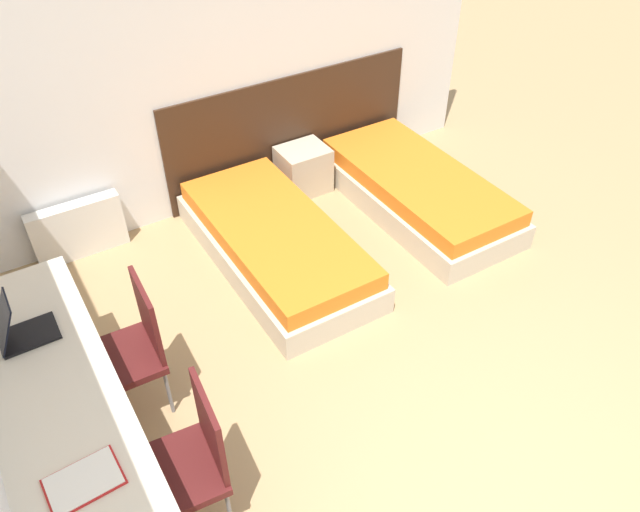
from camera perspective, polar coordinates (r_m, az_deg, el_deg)
The scene contains 11 objects.
wall_back at distance 5.24m, azimuth -10.50°, elevation 17.39°, with size 5.31×0.05×2.70m.
headboard_panel at distance 5.84m, azimuth -2.69°, elevation 11.42°, with size 2.45×0.03×1.04m.
bed_near_window at distance 5.01m, azimuth -4.03°, elevation 1.15°, with size 0.91×1.95×0.37m.
bed_near_door at distance 5.67m, azimuth 8.90°, elevation 5.92°, with size 0.91×1.95×0.37m.
nightstand at distance 5.83m, azimuth -1.53°, elevation 7.93°, with size 0.44×0.37×0.43m.
radiator at distance 5.40m, azimuth -21.22°, elevation 2.27°, with size 0.73×0.12×0.48m.
desk at distance 3.55m, azimuth -22.25°, elevation -13.87°, with size 0.62×2.28×0.77m.
chair_near_laptop at distance 3.95m, azimuth -16.92°, elevation -7.89°, with size 0.47×0.47×0.92m.
chair_near_notebook at distance 3.39m, azimuth -11.99°, elevation -17.70°, with size 0.49×0.49×0.92m.
laptop at distance 3.77m, azimuth -25.73°, elevation -6.16°, with size 0.31×0.23×0.30m.
open_notebook at distance 3.11m, azimuth -20.80°, elevation -18.70°, with size 0.33×0.24×0.02m.
Camera 1 is at (-1.72, -0.71, 3.32)m, focal length 35.00 mm.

